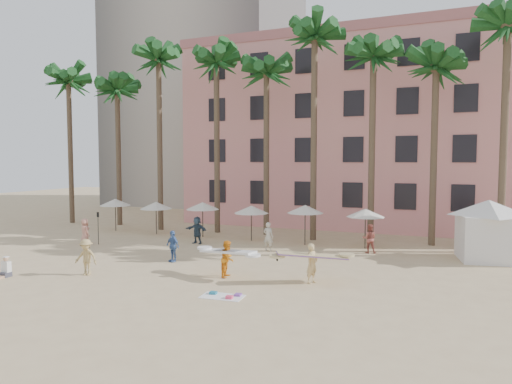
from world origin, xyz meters
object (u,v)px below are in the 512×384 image
at_px(pink_hotel, 389,136).
at_px(carrier_white, 228,257).
at_px(carrier_yellow, 312,261).
at_px(cabana, 488,225).

xyz_separation_m(pink_hotel, carrier_white, (-5.18, -23.28, -7.03)).
bearing_deg(carrier_yellow, cabana, 46.64).
distance_m(pink_hotel, carrier_white, 24.86).
xyz_separation_m(cabana, carrier_yellow, (-8.06, -8.53, -1.01)).
xyz_separation_m(pink_hotel, carrier_yellow, (-1.00, -22.86, -6.95)).
bearing_deg(pink_hotel, cabana, -63.78).
bearing_deg(cabana, carrier_yellow, -133.36).
relative_size(cabana, carrier_yellow, 1.56).
bearing_deg(carrier_white, pink_hotel, 77.46).
height_order(pink_hotel, carrier_white, pink_hotel).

